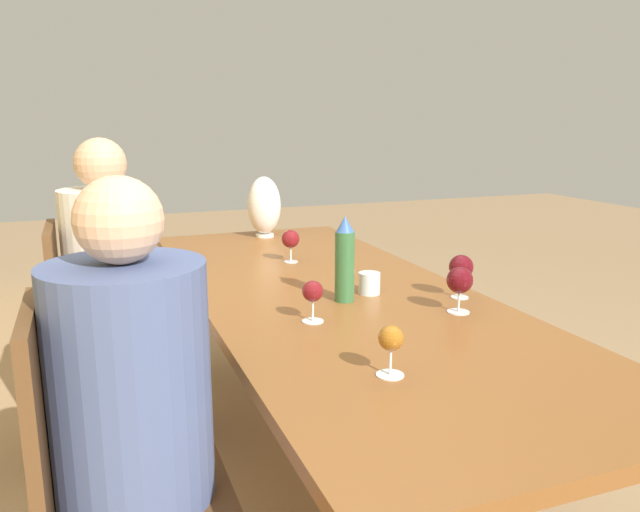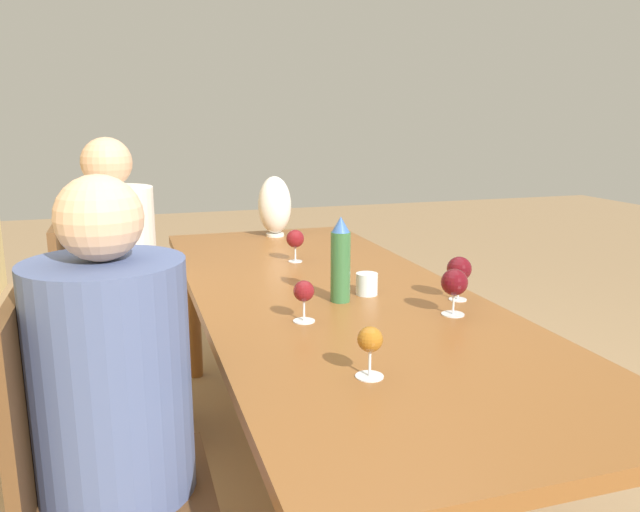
{
  "view_description": "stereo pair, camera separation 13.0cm",
  "coord_description": "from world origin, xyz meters",
  "px_view_note": "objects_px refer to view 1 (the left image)",
  "views": [
    {
      "loc": [
        -1.98,
        0.8,
        1.36
      ],
      "look_at": [
        0.13,
        0.0,
        0.85
      ],
      "focal_mm": 35.0,
      "sensor_mm": 36.0,
      "label": 1
    },
    {
      "loc": [
        -2.02,
        0.68,
        1.36
      ],
      "look_at": [
        0.13,
        0.0,
        0.85
      ],
      "focal_mm": 35.0,
      "sensor_mm": 36.0,
      "label": 2
    }
  ],
  "objects_px": {
    "wine_glass_0": "(313,293)",
    "wine_glass_1": "(291,240)",
    "wine_glass_2": "(460,281)",
    "person_far": "(113,290)",
    "water_tumbler": "(369,283)",
    "vase": "(264,206)",
    "chair_far": "(94,335)",
    "person_near": "(140,421)",
    "chair_near": "(105,484)",
    "water_bottle": "(345,260)",
    "wine_glass_4": "(391,340)",
    "wine_glass_3": "(461,268)"
  },
  "relations": [
    {
      "from": "person_near",
      "to": "wine_glass_3",
      "type": "bearing_deg",
      "value": -72.73
    },
    {
      "from": "wine_glass_0",
      "to": "wine_glass_2",
      "type": "relative_size",
      "value": 0.87
    },
    {
      "from": "vase",
      "to": "person_far",
      "type": "relative_size",
      "value": 0.24
    },
    {
      "from": "wine_glass_2",
      "to": "person_far",
      "type": "relative_size",
      "value": 0.12
    },
    {
      "from": "chair_far",
      "to": "water_tumbler",
      "type": "bearing_deg",
      "value": -123.37
    },
    {
      "from": "chair_near",
      "to": "person_far",
      "type": "distance_m",
      "value": 1.11
    },
    {
      "from": "wine_glass_1",
      "to": "person_far",
      "type": "relative_size",
      "value": 0.11
    },
    {
      "from": "wine_glass_2",
      "to": "chair_near",
      "type": "height_order",
      "value": "chair_near"
    },
    {
      "from": "wine_glass_2",
      "to": "wine_glass_4",
      "type": "distance_m",
      "value": 0.56
    },
    {
      "from": "person_near",
      "to": "vase",
      "type": "bearing_deg",
      "value": -25.19
    },
    {
      "from": "water_tumbler",
      "to": "chair_far",
      "type": "relative_size",
      "value": 0.08
    },
    {
      "from": "wine_glass_1",
      "to": "water_tumbler",
      "type": "bearing_deg",
      "value": -169.47
    },
    {
      "from": "wine_glass_0",
      "to": "wine_glass_3",
      "type": "xyz_separation_m",
      "value": [
        0.06,
        -0.56,
        0.02
      ]
    },
    {
      "from": "water_bottle",
      "to": "wine_glass_1",
      "type": "bearing_deg",
      "value": -0.98
    },
    {
      "from": "wine_glass_0",
      "to": "wine_glass_1",
      "type": "bearing_deg",
      "value": -13.47
    },
    {
      "from": "wine_glass_2",
      "to": "chair_far",
      "type": "xyz_separation_m",
      "value": [
        0.89,
        1.09,
        -0.34
      ]
    },
    {
      "from": "vase",
      "to": "wine_glass_1",
      "type": "relative_size",
      "value": 2.23
    },
    {
      "from": "water_bottle",
      "to": "wine_glass_0",
      "type": "height_order",
      "value": "water_bottle"
    },
    {
      "from": "water_tumbler",
      "to": "wine_glass_2",
      "type": "xyz_separation_m",
      "value": [
        -0.29,
        -0.17,
        0.06
      ]
    },
    {
      "from": "wine_glass_4",
      "to": "water_tumbler",
      "type": "bearing_deg",
      "value": -21.14
    },
    {
      "from": "person_near",
      "to": "water_bottle",
      "type": "bearing_deg",
      "value": -57.87
    },
    {
      "from": "wine_glass_2",
      "to": "chair_near",
      "type": "relative_size",
      "value": 0.15
    },
    {
      "from": "person_far",
      "to": "person_near",
      "type": "bearing_deg",
      "value": -179.88
    },
    {
      "from": "vase",
      "to": "wine_glass_3",
      "type": "height_order",
      "value": "vase"
    },
    {
      "from": "water_bottle",
      "to": "vase",
      "type": "relative_size",
      "value": 0.93
    },
    {
      "from": "vase",
      "to": "person_near",
      "type": "distance_m",
      "value": 1.84
    },
    {
      "from": "vase",
      "to": "wine_glass_1",
      "type": "xyz_separation_m",
      "value": [
        -0.59,
        0.05,
        -0.06
      ]
    },
    {
      "from": "wine_glass_3",
      "to": "person_far",
      "type": "xyz_separation_m",
      "value": [
        0.76,
        1.1,
        -0.17
      ]
    },
    {
      "from": "wine_glass_4",
      "to": "wine_glass_1",
      "type": "bearing_deg",
      "value": -7.04
    },
    {
      "from": "wine_glass_0",
      "to": "chair_near",
      "type": "relative_size",
      "value": 0.13
    },
    {
      "from": "chair_far",
      "to": "person_near",
      "type": "distance_m",
      "value": 1.11
    },
    {
      "from": "person_near",
      "to": "chair_near",
      "type": "bearing_deg",
      "value": 90.0
    },
    {
      "from": "wine_glass_1",
      "to": "wine_glass_4",
      "type": "xyz_separation_m",
      "value": [
        -1.22,
        0.15,
        -0.01
      ]
    },
    {
      "from": "water_tumbler",
      "to": "person_near",
      "type": "xyz_separation_m",
      "value": [
        -0.49,
        0.83,
        -0.13
      ]
    },
    {
      "from": "wine_glass_0",
      "to": "wine_glass_1",
      "type": "distance_m",
      "value": 0.8
    },
    {
      "from": "wine_glass_0",
      "to": "wine_glass_2",
      "type": "height_order",
      "value": "wine_glass_2"
    },
    {
      "from": "wine_glass_0",
      "to": "wine_glass_3",
      "type": "relative_size",
      "value": 0.85
    },
    {
      "from": "wine_glass_3",
      "to": "person_far",
      "type": "relative_size",
      "value": 0.12
    },
    {
      "from": "wine_glass_1",
      "to": "chair_near",
      "type": "relative_size",
      "value": 0.15
    },
    {
      "from": "wine_glass_3",
      "to": "chair_near",
      "type": "relative_size",
      "value": 0.16
    },
    {
      "from": "vase",
      "to": "chair_far",
      "type": "xyz_separation_m",
      "value": [
        -0.55,
        0.86,
        -0.4
      ]
    },
    {
      "from": "water_tumbler",
      "to": "wine_glass_2",
      "type": "distance_m",
      "value": 0.35
    },
    {
      "from": "wine_glass_3",
      "to": "chair_far",
      "type": "bearing_deg",
      "value": 57.45
    },
    {
      "from": "water_tumbler",
      "to": "wine_glass_3",
      "type": "distance_m",
      "value": 0.32
    },
    {
      "from": "wine_glass_1",
      "to": "person_far",
      "type": "distance_m",
      "value": 0.74
    },
    {
      "from": "wine_glass_3",
      "to": "chair_near",
      "type": "bearing_deg",
      "value": 106.05
    },
    {
      "from": "wine_glass_1",
      "to": "wine_glass_3",
      "type": "height_order",
      "value": "wine_glass_3"
    },
    {
      "from": "wine_glass_0",
      "to": "water_bottle",
      "type": "bearing_deg",
      "value": -46.27
    },
    {
      "from": "vase",
      "to": "wine_glass_4",
      "type": "distance_m",
      "value": 1.82
    },
    {
      "from": "vase",
      "to": "water_bottle",
      "type": "bearing_deg",
      "value": 176.99
    }
  ]
}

